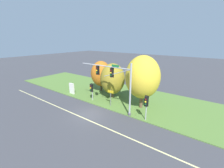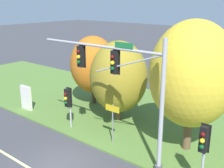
% 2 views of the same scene
% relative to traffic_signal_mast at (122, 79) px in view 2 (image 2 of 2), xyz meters
% --- Properties ---
extents(ground_plane, '(160.00, 160.00, 0.00)m').
position_rel_traffic_signal_mast_xyz_m(ground_plane, '(-2.11, -2.74, -4.55)').
color(ground_plane, '#3D3D42').
extents(grass_verge, '(48.00, 11.50, 0.10)m').
position_rel_traffic_signal_mast_xyz_m(grass_verge, '(-2.11, 5.51, -4.50)').
color(grass_verge, '#517533').
rests_on(grass_verge, ground).
extents(traffic_signal_mast, '(8.40, 0.49, 6.73)m').
position_rel_traffic_signal_mast_xyz_m(traffic_signal_mast, '(0.00, 0.00, 0.00)').
color(traffic_signal_mast, '#9EA0A5').
rests_on(traffic_signal_mast, grass_verge).
extents(pedestrian_signal_near_kerb, '(0.46, 0.55, 2.83)m').
position_rel_traffic_signal_mast_xyz_m(pedestrian_signal_near_kerb, '(-4.87, 0.57, -2.44)').
color(pedestrian_signal_near_kerb, '#9EA0A5').
rests_on(pedestrian_signal_near_kerb, grass_verge).
extents(pedestrian_signal_further_along, '(0.46, 0.55, 3.15)m').
position_rel_traffic_signal_mast_xyz_m(pedestrian_signal_further_along, '(4.49, 0.02, -2.16)').
color(pedestrian_signal_further_along, '#9EA0A5').
rests_on(pedestrian_signal_further_along, grass_verge).
extents(route_sign_post, '(1.01, 0.08, 2.45)m').
position_rel_traffic_signal_mast_xyz_m(route_sign_post, '(-1.32, 0.83, -2.81)').
color(route_sign_post, slate).
rests_on(route_sign_post, grass_verge).
extents(tree_nearest_road, '(3.71, 3.71, 5.62)m').
position_rel_traffic_signal_mast_xyz_m(tree_nearest_road, '(-6.83, 5.19, -1.16)').
color(tree_nearest_road, '#4C3823').
rests_on(tree_nearest_road, grass_verge).
extents(tree_left_of_mast, '(4.03, 4.03, 5.71)m').
position_rel_traffic_signal_mast_xyz_m(tree_left_of_mast, '(-3.15, 3.79, -1.27)').
color(tree_left_of_mast, brown).
rests_on(tree_left_of_mast, grass_verge).
extents(tree_behind_signpost, '(4.72, 4.72, 7.42)m').
position_rel_traffic_signal_mast_xyz_m(tree_behind_signpost, '(2.48, 3.00, 0.01)').
color(tree_behind_signpost, brown).
rests_on(tree_behind_signpost, grass_verge).
extents(info_kiosk, '(1.10, 0.24, 1.90)m').
position_rel_traffic_signal_mast_xyz_m(info_kiosk, '(-10.00, 0.80, -3.50)').
color(info_kiosk, silver).
rests_on(info_kiosk, grass_verge).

